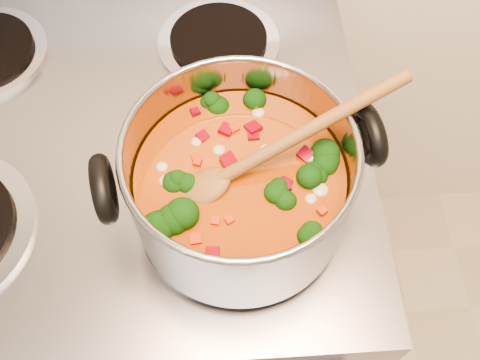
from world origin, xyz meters
The scene contains 4 objects.
electric_range centered at (0.07, 1.16, 0.47)m, with size 0.75×0.68×1.08m.
stockpot centered at (0.26, 1.01, 1.00)m, with size 0.32×0.25×0.15m.
wooden_spoon centered at (0.27, 1.02, 1.04)m, with size 0.27×0.12×0.11m.
cooktop_crumbs centered at (0.37, 0.98, 0.92)m, with size 0.07×0.27×0.01m.
Camera 1 is at (0.24, 0.71, 1.53)m, focal length 40.00 mm.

